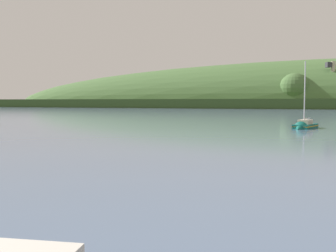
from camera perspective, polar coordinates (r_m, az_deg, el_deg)
dockside_crane at (r=215.86m, az=23.11°, el=5.54°), size 15.73×7.87×23.93m
sailboat_near_mooring at (r=55.92m, az=19.34°, el=-0.17°), size 3.83×6.34×10.07m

